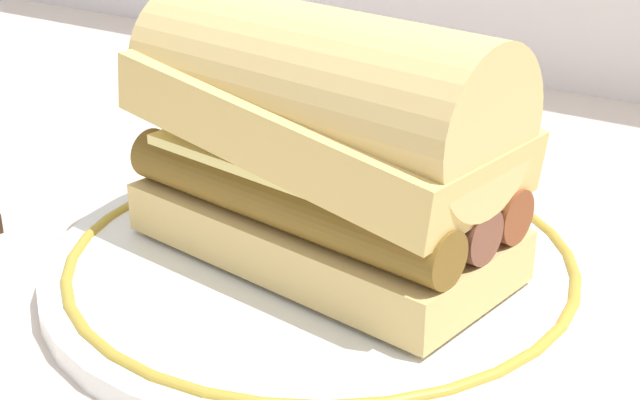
# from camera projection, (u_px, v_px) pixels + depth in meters

# --- Properties ---
(ground_plane) EXTENTS (1.50, 1.50, 0.00)m
(ground_plane) POSITION_uv_depth(u_px,v_px,m) (367.00, 292.00, 0.49)
(ground_plane) COLOR beige
(plate) EXTENTS (0.29, 0.29, 0.01)m
(plate) POSITION_uv_depth(u_px,v_px,m) (320.00, 265.00, 0.50)
(plate) COLOR white
(plate) RESTS_ON ground_plane
(sausage_sandwich) EXTENTS (0.21, 0.12, 0.13)m
(sausage_sandwich) POSITION_uv_depth(u_px,v_px,m) (320.00, 137.00, 0.47)
(sausage_sandwich) COLOR #DBB86F
(sausage_sandwich) RESTS_ON plate
(drinking_glass) EXTENTS (0.06, 0.06, 0.09)m
(drinking_glass) POSITION_uv_depth(u_px,v_px,m) (251.00, 84.00, 0.68)
(drinking_glass) COLOR silver
(drinking_glass) RESTS_ON ground_plane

